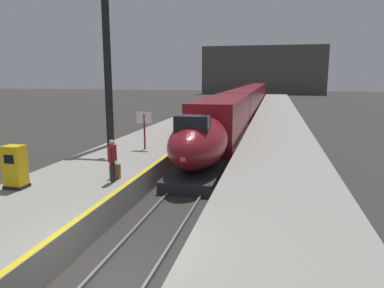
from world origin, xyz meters
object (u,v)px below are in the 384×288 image
(passenger_near_edge, at_px, (112,157))
(passenger_mid_platform, at_px, (200,115))
(rolling_suitcase, at_px, (115,171))
(station_column_mid, at_px, (107,42))
(highspeed_train_main, at_px, (248,99))
(departure_info_board, at_px, (144,123))
(ticket_machine_yellow, at_px, (15,169))

(passenger_near_edge, distance_m, passenger_mid_platform, 16.15)
(passenger_near_edge, xyz_separation_m, rolling_suitcase, (-0.13, 0.48, -0.69))
(station_column_mid, height_order, rolling_suitcase, station_column_mid)
(highspeed_train_main, xyz_separation_m, passenger_mid_platform, (-2.23, -22.51, 0.07))
(station_column_mid, height_order, passenger_near_edge, station_column_mid)
(highspeed_train_main, height_order, departure_info_board, highspeed_train_main)
(passenger_mid_platform, distance_m, departure_info_board, 9.72)
(rolling_suitcase, bearing_deg, station_column_mid, 116.62)
(passenger_near_edge, bearing_deg, departure_info_board, 99.37)
(departure_info_board, bearing_deg, passenger_mid_platform, 82.77)
(passenger_near_edge, height_order, rolling_suitcase, passenger_near_edge)
(passenger_mid_platform, distance_m, ticket_machine_yellow, 17.94)
(ticket_machine_yellow, relative_size, departure_info_board, 0.75)
(passenger_mid_platform, distance_m, rolling_suitcase, 15.69)
(passenger_mid_platform, relative_size, ticket_machine_yellow, 1.06)
(rolling_suitcase, bearing_deg, passenger_mid_platform, 88.98)
(highspeed_train_main, relative_size, station_column_mid, 7.44)
(highspeed_train_main, xyz_separation_m, departure_info_board, (-3.45, -32.14, 0.58))
(passenger_mid_platform, bearing_deg, station_column_mid, -112.44)
(passenger_near_edge, bearing_deg, rolling_suitcase, 105.42)
(rolling_suitcase, bearing_deg, passenger_near_edge, -74.58)
(rolling_suitcase, xyz_separation_m, departure_info_board, (-0.94, 6.04, 1.20))
(passenger_mid_platform, relative_size, departure_info_board, 0.80)
(passenger_near_edge, xyz_separation_m, ticket_machine_yellow, (-3.18, -1.48, -0.25))
(station_column_mid, xyz_separation_m, passenger_near_edge, (3.53, -7.25, -5.04))
(highspeed_train_main, height_order, ticket_machine_yellow, highspeed_train_main)
(passenger_mid_platform, bearing_deg, highspeed_train_main, 84.35)
(passenger_mid_platform, xyz_separation_m, ticket_machine_yellow, (-3.32, -17.63, -0.25))
(station_column_mid, xyz_separation_m, ticket_machine_yellow, (0.35, -8.73, -5.29))
(highspeed_train_main, xyz_separation_m, ticket_machine_yellow, (-5.55, -40.14, -0.18))
(ticket_machine_yellow, bearing_deg, passenger_mid_platform, 79.32)
(rolling_suitcase, relative_size, ticket_machine_yellow, 0.61)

